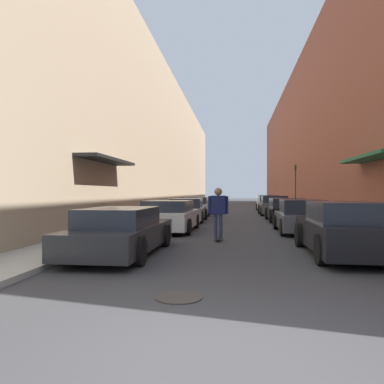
# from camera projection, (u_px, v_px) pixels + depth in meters

# --- Properties ---
(ground) EXTENTS (141.61, 141.61, 0.00)m
(ground) POSITION_uv_depth(u_px,v_px,m) (235.00, 213.00, 29.01)
(ground) COLOR #38383A
(curb_strip_left) EXTENTS (1.80, 64.37, 0.12)m
(curb_strip_left) POSITION_uv_depth(u_px,v_px,m) (187.00, 208.00, 35.95)
(curb_strip_left) COLOR #A3A099
(curb_strip_left) RESTS_ON ground
(curb_strip_right) EXTENTS (1.80, 64.37, 0.12)m
(curb_strip_right) POSITION_uv_depth(u_px,v_px,m) (285.00, 209.00, 34.86)
(curb_strip_right) COLOR #A3A099
(curb_strip_right) RESTS_ON ground
(building_row_left) EXTENTS (4.90, 64.37, 12.17)m
(building_row_left) POSITION_uv_depth(u_px,v_px,m) (157.00, 146.00, 36.30)
(building_row_left) COLOR tan
(building_row_left) RESTS_ON ground
(building_row_right) EXTENTS (4.90, 64.37, 13.36)m
(building_row_right) POSITION_uv_depth(u_px,v_px,m) (317.00, 137.00, 34.52)
(building_row_right) COLOR brown
(building_row_right) RESTS_ON ground
(parked_car_left_0) EXTENTS (1.88, 4.78, 1.20)m
(parked_car_left_0) POSITION_uv_depth(u_px,v_px,m) (121.00, 232.00, 9.50)
(parked_car_left_0) COLOR #232326
(parked_car_left_0) RESTS_ON ground
(parked_car_left_1) EXTENTS (2.09, 4.48, 1.26)m
(parked_car_left_1) POSITION_uv_depth(u_px,v_px,m) (169.00, 216.00, 15.28)
(parked_car_left_1) COLOR silver
(parked_car_left_1) RESTS_ON ground
(parked_car_left_2) EXTENTS (1.97, 4.25, 1.26)m
(parked_car_left_2) POSITION_uv_depth(u_px,v_px,m) (187.00, 210.00, 20.42)
(parked_car_left_2) COLOR gray
(parked_car_left_2) RESTS_ON ground
(parked_car_left_3) EXTENTS (2.07, 4.02, 1.27)m
(parked_car_left_3) POSITION_uv_depth(u_px,v_px,m) (195.00, 207.00, 25.55)
(parked_car_left_3) COLOR #B7B7BC
(parked_car_left_3) RESTS_ON ground
(parked_car_right_0) EXTENTS (1.87, 4.57, 1.35)m
(parked_car_right_0) POSITION_uv_depth(u_px,v_px,m) (344.00, 229.00, 9.33)
(parked_car_right_0) COLOR black
(parked_car_right_0) RESTS_ON ground
(parked_car_right_1) EXTENTS (1.91, 4.08, 1.30)m
(parked_car_right_1) POSITION_uv_depth(u_px,v_px,m) (301.00, 217.00, 14.64)
(parked_car_right_1) COLOR #515459
(parked_car_right_1) RESTS_ON ground
(parked_car_right_2) EXTENTS (2.01, 4.57, 1.27)m
(parked_car_right_2) POSITION_uv_depth(u_px,v_px,m) (286.00, 210.00, 20.40)
(parked_car_right_2) COLOR black
(parked_car_right_2) RESTS_ON ground
(parked_car_right_3) EXTENTS (2.02, 4.04, 1.36)m
(parked_car_right_3) POSITION_uv_depth(u_px,v_px,m) (274.00, 206.00, 26.17)
(parked_car_right_3) COLOR #515459
(parked_car_right_3) RESTS_ON ground
(parked_car_right_4) EXTENTS (1.86, 4.64, 1.37)m
(parked_car_right_4) POSITION_uv_depth(u_px,v_px,m) (268.00, 203.00, 31.55)
(parked_car_right_4) COLOR silver
(parked_car_right_4) RESTS_ON ground
(skateboarder) EXTENTS (0.66, 0.78, 1.73)m
(skateboarder) POSITION_uv_depth(u_px,v_px,m) (218.00, 208.00, 12.22)
(skateboarder) COLOR black
(skateboarder) RESTS_ON ground
(manhole_cover) EXTENTS (0.70, 0.70, 0.02)m
(manhole_cover) POSITION_uv_depth(u_px,v_px,m) (179.00, 297.00, 5.59)
(manhole_cover) COLOR #332D28
(manhole_cover) RESTS_ON ground
(traffic_light) EXTENTS (0.16, 0.22, 3.82)m
(traffic_light) POSITION_uv_depth(u_px,v_px,m) (295.00, 182.00, 31.81)
(traffic_light) COLOR #2D2D2D
(traffic_light) RESTS_ON curb_strip_right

